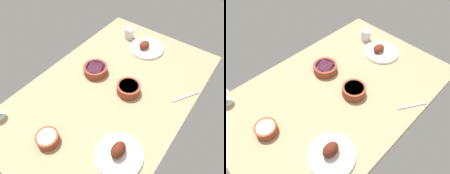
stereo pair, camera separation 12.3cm
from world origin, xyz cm
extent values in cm
cube|color=tan|center=(0.00, 0.00, 2.00)|extent=(140.00, 90.00, 4.00)
cylinder|color=white|center=(-46.42, -2.63, 4.80)|extent=(24.69, 24.69, 1.60)
ellipsoid|color=#602314|center=(-44.84, -4.03, 8.03)|extent=(8.79, 6.76, 5.29)
cylinder|color=white|center=(31.64, 27.64, 4.80)|extent=(23.20, 23.20, 1.60)
ellipsoid|color=#511E11|center=(31.41, 26.82, 9.05)|extent=(8.87, 6.31, 7.50)
cylinder|color=brown|center=(46.44, -5.23, 6.51)|extent=(11.38, 11.38, 5.02)
cylinder|color=#DBCC7A|center=(46.44, -5.23, 8.52)|extent=(9.33, 9.33, 1.00)
cylinder|color=brown|center=(-5.23, -17.22, 6.63)|extent=(15.60, 15.60, 5.27)
cylinder|color=#4C192D|center=(-5.23, -17.22, 8.77)|extent=(12.79, 12.79, 1.00)
cylinder|color=brown|center=(-4.22, 9.07, 6.88)|extent=(14.09, 14.09, 5.76)
cylinder|color=white|center=(-4.22, 9.07, 9.26)|extent=(11.55, 11.55, 1.00)
cylinder|color=silver|center=(-50.66, -20.95, 8.01)|extent=(7.16, 7.16, 8.03)
cube|color=silver|center=(-20.97, 38.91, 4.40)|extent=(16.32, 10.35, 0.80)
camera|label=1|loc=(64.85, 47.99, 99.29)|focal=32.61mm
camera|label=2|loc=(56.79, 57.30, 99.29)|focal=32.61mm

